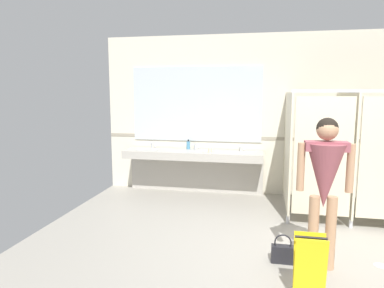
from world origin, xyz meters
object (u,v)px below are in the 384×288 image
person_standing (325,175)px  handbag (283,253)px  paper_cup (210,150)px  soap_dispenser (188,145)px  wet_floor_sign (310,268)px

person_standing → handbag: (-0.40, 0.04, -0.92)m
paper_cup → soap_dispenser: bearing=147.0°
person_standing → soap_dispenser: person_standing is taller
handbag → paper_cup: bearing=117.2°
handbag → soap_dispenser: bearing=122.3°
wet_floor_sign → soap_dispenser: bearing=119.1°
person_standing → paper_cup: bearing=124.0°
handbag → wet_floor_sign: bearing=-74.4°
soap_dispenser → person_standing: bearing=-52.3°
paper_cup → wet_floor_sign: size_ratio=0.14×
wet_floor_sign → paper_cup: bearing=114.6°
soap_dispenser → paper_cup: (0.46, -0.30, -0.04)m
paper_cup → wet_floor_sign: 3.36m
handbag → person_standing: bearing=-6.1°
paper_cup → person_standing: bearing=-56.0°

